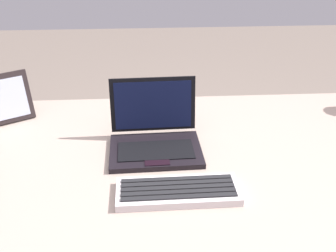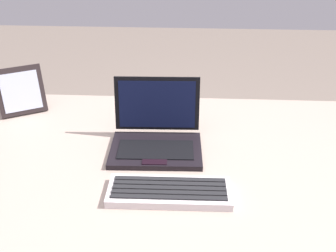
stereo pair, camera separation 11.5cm
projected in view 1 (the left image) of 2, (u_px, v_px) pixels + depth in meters
name	position (u px, v px, depth m)	size (l,w,h in m)	color
desk	(175.00, 182.00, 1.24)	(1.62, 0.81, 0.72)	gray
laptop_front	(155.00, 137.00, 1.21)	(0.28, 0.22, 0.20)	black
external_keyboard	(178.00, 191.00, 1.03)	(0.32, 0.12, 0.03)	silver
photo_frame	(7.00, 99.00, 1.34)	(0.16, 0.12, 0.17)	black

